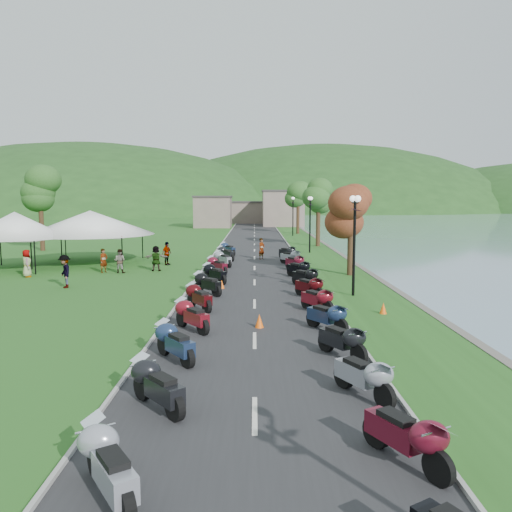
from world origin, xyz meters
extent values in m
cube|color=#2B2B2D|center=(0.00, 40.00, 0.01)|extent=(7.00, 120.00, 0.02)
cube|color=gray|center=(-2.00, 85.00, 2.50)|extent=(18.00, 16.00, 5.00)
imported|color=slate|center=(-10.01, 25.94, 0.00)|extent=(0.69, 0.73, 1.61)
imported|color=slate|center=(-8.91, 25.80, 0.00)|extent=(0.83, 0.54, 1.59)
imported|color=slate|center=(-10.45, 20.31, 0.00)|extent=(1.03, 1.27, 1.84)
cone|color=#F2590C|center=(0.18, 11.73, 0.27)|extent=(0.35, 0.35, 0.54)
camera|label=1|loc=(-0.01, -6.85, 4.94)|focal=35.00mm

